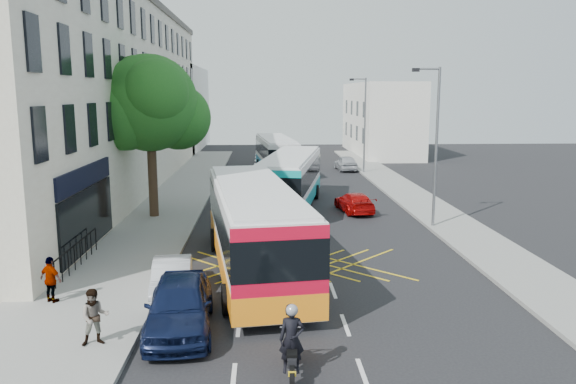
{
  "coord_description": "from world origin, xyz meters",
  "views": [
    {
      "loc": [
        -2.45,
        -15.82,
        6.88
      ],
      "look_at": [
        -1.24,
        10.64,
        2.2
      ],
      "focal_mm": 35.0,
      "sensor_mm": 36.0,
      "label": 1
    }
  ],
  "objects": [
    {
      "name": "parked_car_silver",
      "position": [
        -5.6,
        2.85,
        0.61
      ],
      "size": [
        1.66,
        3.82,
        1.22
      ],
      "primitive_type": "imported",
      "rotation": [
        0.0,
        0.0,
        0.1
      ],
      "color": "#B5B7BD",
      "rests_on": "ground"
    },
    {
      "name": "distant_car_silver",
      "position": [
        5.04,
        34.08,
        0.68
      ],
      "size": [
        1.79,
        4.07,
        1.36
      ],
      "primitive_type": "imported",
      "rotation": [
        0.0,
        0.0,
        3.19
      ],
      "color": "#ACAFB4",
      "rests_on": "ground"
    },
    {
      "name": "lamp_near",
      "position": [
        6.2,
        12.0,
        4.62
      ],
      "size": [
        1.45,
        0.15,
        8.0
      ],
      "color": "slate",
      "rests_on": "pavement_right"
    },
    {
      "name": "motorbike",
      "position": [
        -1.77,
        -3.05,
        0.89
      ],
      "size": [
        0.65,
        2.13,
        1.89
      ],
      "rotation": [
        0.0,
        0.0,
        -0.05
      ],
      "color": "black",
      "rests_on": "ground"
    },
    {
      "name": "bus_near",
      "position": [
        -2.79,
        5.19,
        1.8
      ],
      "size": [
        4.44,
        12.44,
        3.42
      ],
      "rotation": [
        0.0,
        0.0,
        0.14
      ],
      "color": "silver",
      "rests_on": "ground"
    },
    {
      "name": "distant_car_grey",
      "position": [
        0.52,
        41.18,
        0.73
      ],
      "size": [
        3.03,
        5.53,
        1.47
      ],
      "primitive_type": "imported",
      "rotation": [
        0.0,
        0.0,
        0.12
      ],
      "color": "#3D3F44",
      "rests_on": "ground"
    },
    {
      "name": "parked_car_blue",
      "position": [
        -4.9,
        -0.17,
        0.79
      ],
      "size": [
        2.21,
        4.78,
        1.59
      ],
      "primitive_type": "imported",
      "rotation": [
        0.0,
        0.0,
        0.07
      ],
      "color": "#0D1635",
      "rests_on": "ground"
    },
    {
      "name": "railings",
      "position": [
        -9.7,
        5.3,
        0.72
      ],
      "size": [
        0.08,
        5.6,
        1.14
      ],
      "primitive_type": null,
      "color": "black",
      "rests_on": "pavement_left"
    },
    {
      "name": "ground",
      "position": [
        0.0,
        0.0,
        0.0
      ],
      "size": [
        120.0,
        120.0,
        0.0
      ],
      "primitive_type": "plane",
      "color": "black",
      "rests_on": "ground"
    },
    {
      "name": "terrace_far",
      "position": [
        -14.0,
        55.0,
        5.0
      ],
      "size": [
        8.0,
        20.0,
        10.0
      ],
      "primitive_type": "cube",
      "color": "silver",
      "rests_on": "ground"
    },
    {
      "name": "terrace_main",
      "position": [
        -14.0,
        24.49,
        6.76
      ],
      "size": [
        8.3,
        45.0,
        13.5
      ],
      "color": "beige",
      "rests_on": "ground"
    },
    {
      "name": "bus_far",
      "position": [
        -1.28,
        32.64,
        1.63
      ],
      "size": [
        3.63,
        11.23,
        3.1
      ],
      "rotation": [
        0.0,
        0.0,
        0.1
      ],
      "color": "silver",
      "rests_on": "ground"
    },
    {
      "name": "building_right",
      "position": [
        11.0,
        48.0,
        4.0
      ],
      "size": [
        6.0,
        18.0,
        8.0
      ],
      "primitive_type": "cube",
      "color": "silver",
      "rests_on": "ground"
    },
    {
      "name": "pedestrian_far",
      "position": [
        -9.34,
        1.93,
        0.91
      ],
      "size": [
        0.96,
        0.76,
        1.53
      ],
      "primitive_type": "imported",
      "rotation": [
        0.0,
        0.0,
        2.64
      ],
      "color": "gray",
      "rests_on": "pavement_left"
    },
    {
      "name": "bus_mid",
      "position": [
        -0.8,
        17.49,
        1.71
      ],
      "size": [
        4.74,
        11.85,
        3.25
      ],
      "rotation": [
        0.0,
        0.0,
        -0.18
      ],
      "color": "silver",
      "rests_on": "ground"
    },
    {
      "name": "red_hatchback",
      "position": [
        2.9,
        16.18,
        0.58
      ],
      "size": [
        2.15,
        4.15,
        1.15
      ],
      "primitive_type": "imported",
      "rotation": [
        0.0,
        0.0,
        3.28
      ],
      "color": "#AD0807",
      "rests_on": "ground"
    },
    {
      "name": "street_tree",
      "position": [
        -8.51,
        14.97,
        6.29
      ],
      "size": [
        6.3,
        5.7,
        8.8
      ],
      "color": "#382619",
      "rests_on": "pavement_left"
    },
    {
      "name": "pavement_left",
      "position": [
        -8.5,
        15.0,
        0.07
      ],
      "size": [
        5.0,
        70.0,
        0.15
      ],
      "primitive_type": "cube",
      "color": "gray",
      "rests_on": "ground"
    },
    {
      "name": "pavement_right",
      "position": [
        7.5,
        15.0,
        0.07
      ],
      "size": [
        3.0,
        70.0,
        0.15
      ],
      "primitive_type": "cube",
      "color": "gray",
      "rests_on": "ground"
    },
    {
      "name": "lamp_far",
      "position": [
        6.2,
        32.0,
        4.62
      ],
      "size": [
        1.45,
        0.15,
        8.0
      ],
      "color": "slate",
      "rests_on": "pavement_right"
    },
    {
      "name": "pedestrian_near",
      "position": [
        -7.0,
        -1.32,
        0.93
      ],
      "size": [
        0.9,
        0.79,
        1.57
      ],
      "primitive_type": "imported",
      "rotation": [
        0.0,
        0.0,
        0.29
      ],
      "color": "gray",
      "rests_on": "pavement_left"
    }
  ]
}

